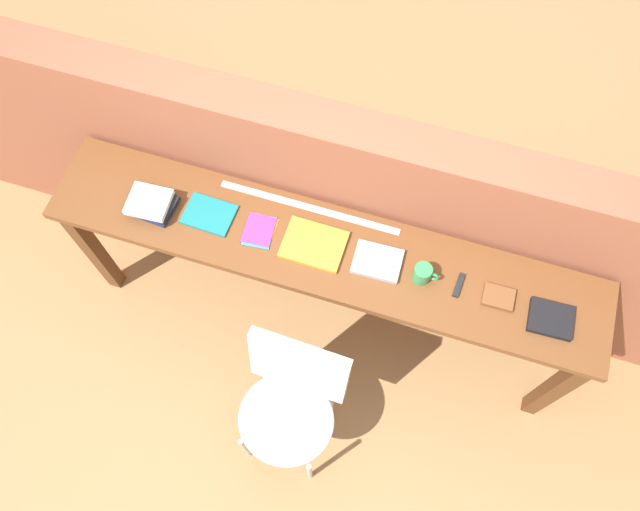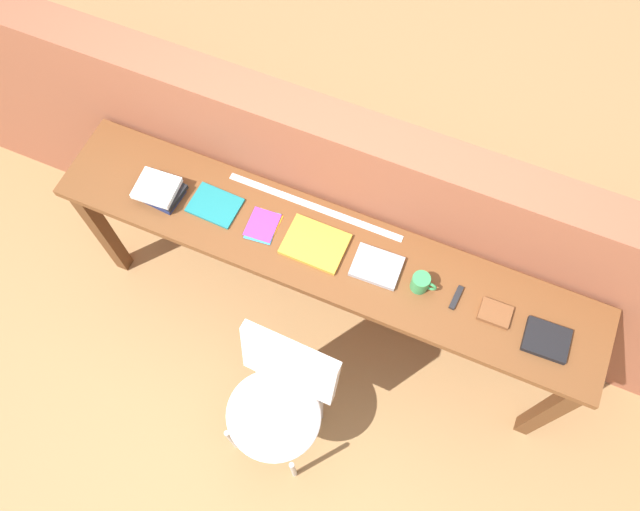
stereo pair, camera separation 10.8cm
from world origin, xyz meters
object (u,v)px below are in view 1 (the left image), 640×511
object	(u,v)px
magazine_cycling	(209,214)
multitool_folded	(459,285)
book_repair_rightmost	(551,319)
book_stack_leftmost	(151,204)
book_open_centre	(314,244)
mug	(423,274)
chair_white_moulded	(291,401)
pamphlet_pile_colourful	(260,230)
leather_journal_brown	(498,297)

from	to	relation	value
magazine_cycling	multitool_folded	size ratio (longest dim) A/B	2.00
multitool_folded	book_repair_rightmost	world-z (taller)	book_repair_rightmost
book_stack_leftmost	book_open_centre	size ratio (longest dim) A/B	0.78
mug	book_stack_leftmost	bearing A→B (deg)	-178.54
mug	chair_white_moulded	bearing A→B (deg)	-123.88
book_open_centre	multitool_folded	size ratio (longest dim) A/B	2.43
magazine_cycling	pamphlet_pile_colourful	xyz separation A→B (m)	(0.24, -0.01, -0.00)
pamphlet_pile_colourful	book_open_centre	distance (m)	0.25
book_stack_leftmost	book_repair_rightmost	size ratio (longest dim) A/B	1.16
pamphlet_pile_colourful	mug	bearing A→B (deg)	-0.49
pamphlet_pile_colourful	mug	distance (m)	0.73
book_stack_leftmost	mug	size ratio (longest dim) A/B	1.90
magazine_cycling	pamphlet_pile_colourful	size ratio (longest dim) A/B	1.28
leather_journal_brown	book_repair_rightmost	distance (m)	0.23
book_stack_leftmost	multitool_folded	bearing A→B (deg)	1.75
book_repair_rightmost	leather_journal_brown	bearing A→B (deg)	170.04
magazine_cycling	pamphlet_pile_colourful	world-z (taller)	magazine_cycling
chair_white_moulded	magazine_cycling	size ratio (longest dim) A/B	4.06
mug	multitool_folded	distance (m)	0.16
book_stack_leftmost	mug	world-z (taller)	mug
mug	book_repair_rightmost	bearing A→B (deg)	-2.55
book_stack_leftmost	book_repair_rightmost	bearing A→B (deg)	0.22
mug	multitool_folded	xyz separation A→B (m)	(0.16, 0.01, -0.04)
pamphlet_pile_colourful	book_open_centre	size ratio (longest dim) A/B	0.64
book_stack_leftmost	leather_journal_brown	size ratio (longest dim) A/B	1.61
pamphlet_pile_colourful	leather_journal_brown	bearing A→B (deg)	-0.02
pamphlet_pile_colourful	leather_journal_brown	distance (m)	1.06
leather_journal_brown	mug	bearing A→B (deg)	-179.91
book_open_centre	multitool_folded	world-z (taller)	book_open_centre
pamphlet_pile_colourful	book_open_centre	world-z (taller)	book_open_centre
chair_white_moulded	mug	distance (m)	0.82
book_stack_leftmost	multitool_folded	size ratio (longest dim) A/B	1.90
mug	leather_journal_brown	size ratio (longest dim) A/B	0.85
chair_white_moulded	multitool_folded	xyz separation A→B (m)	(0.56, 0.61, 0.36)
chair_white_moulded	mug	size ratio (longest dim) A/B	8.10
leather_journal_brown	multitool_folded	bearing A→B (deg)	177.36
pamphlet_pile_colourful	multitool_folded	bearing A→B (deg)	0.30
multitool_folded	magazine_cycling	bearing A→B (deg)	179.95
mug	leather_journal_brown	xyz separation A→B (m)	(0.33, 0.01, -0.03)
book_open_centre	leather_journal_brown	distance (m)	0.81
book_open_centre	leather_journal_brown	size ratio (longest dim) A/B	2.05
book_stack_leftmost	magazine_cycling	distance (m)	0.26
pamphlet_pile_colourful	magazine_cycling	bearing A→B (deg)	178.67
book_stack_leftmost	pamphlet_pile_colourful	distance (m)	0.50
pamphlet_pile_colourful	mug	size ratio (longest dim) A/B	1.56
magazine_cycling	book_stack_leftmost	bearing A→B (deg)	-168.27
chair_white_moulded	pamphlet_pile_colourful	xyz separation A→B (m)	(-0.33, 0.60, 0.36)
magazine_cycling	book_repair_rightmost	xyz separation A→B (m)	(1.53, -0.04, 0.01)
book_stack_leftmost	leather_journal_brown	bearing A→B (deg)	1.37
multitool_folded	book_repair_rightmost	xyz separation A→B (m)	(0.39, -0.04, 0.01)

